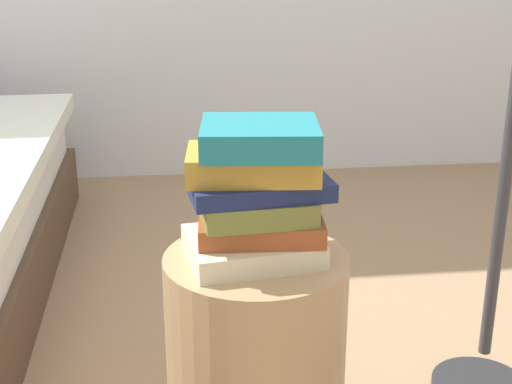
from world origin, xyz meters
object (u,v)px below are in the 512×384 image
Objects in this scene: book_rust at (260,226)px; book_ochre at (253,165)px; book_olive at (255,205)px; book_navy at (260,187)px; side_table at (256,351)px; book_cream at (253,248)px; book_teal at (260,137)px.

book_ochre is (-0.02, -0.01, 0.13)m from book_rust.
book_ochre is at bearing -152.62° from book_rust.
book_olive is 0.80× the size of book_navy.
side_table is 1.72× the size of book_cream.
book_navy is at bearing -14.11° from book_ochre.
book_cream is at bearing -153.83° from book_rust.
book_teal is at bearing 87.22° from book_navy.
book_navy is 1.07× the size of book_ochre.
book_cream is 1.05× the size of book_rust.
book_olive is 0.97× the size of book_teal.
book_teal reaches higher than book_rust.
book_teal is (-0.00, -0.01, 0.19)m from book_rust.
book_cream is 0.94× the size of book_navy.
book_ochre reaches higher than book_navy.
book_olive is at bearing 95.01° from side_table.
book_ochre is at bearing 154.55° from book_navy.
book_ochre is (-0.01, 0.00, 0.05)m from book_navy.
book_teal is (0.01, -0.01, 0.48)m from side_table.
book_cream is at bearing -150.11° from side_table.
book_ochre reaches higher than book_cream.
book_cream is at bearing 154.71° from book_navy.
book_olive is at bearing 49.01° from book_cream.
book_teal is at bearing -24.75° from book_cream.
book_rust is at bearing 14.12° from book_cream.
book_cream is 0.13m from book_navy.
book_navy is (0.01, -0.01, 0.04)m from book_olive.
book_rust is 0.09m from book_navy.
book_olive reaches higher than book_cream.
book_rust is 1.10× the size of book_teal.
book_navy is 1.22× the size of book_teal.
book_rust is at bearing 28.53° from book_ochre.
book_ochre reaches higher than book_rust.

